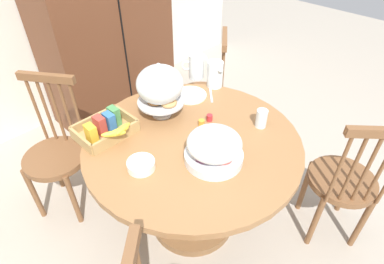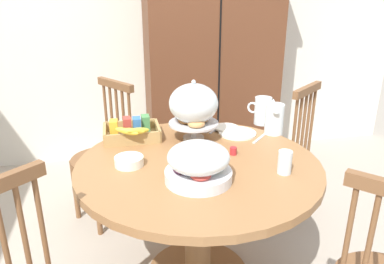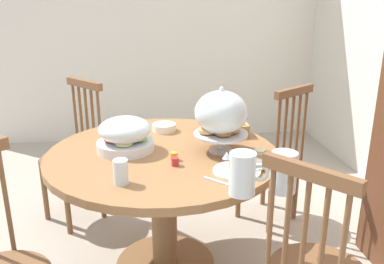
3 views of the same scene
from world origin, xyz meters
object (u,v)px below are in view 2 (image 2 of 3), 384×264
at_px(windsor_chair_far_side, 104,159).
at_px(china_plate_small, 226,127).
at_px(dining_table, 198,198).
at_px(fruit_platter_covered, 198,163).
at_px(orange_juice_pitcher, 274,120).
at_px(cereal_bowl, 129,161).
at_px(cereal_basket, 132,131).
at_px(china_plate_large, 237,133).
at_px(drinking_glass, 285,162).
at_px(windsor_chair_facing_door, 281,156).
at_px(pastry_stand_with_dome, 194,106).
at_px(milk_pitcher, 263,112).
at_px(butter_dish, 196,125).
at_px(wooden_armoire, 210,58).

height_order(windsor_chair_far_side, china_plate_small, windsor_chair_far_side).
distance_m(dining_table, windsor_chair_far_side, 0.91).
distance_m(fruit_platter_covered, orange_juice_pitcher, 0.74).
bearing_deg(cereal_bowl, cereal_basket, 84.44).
height_order(china_plate_large, china_plate_small, china_plate_small).
bearing_deg(cereal_bowl, drinking_glass, -18.13).
bearing_deg(fruit_platter_covered, china_plate_large, 55.53).
relative_size(windsor_chair_facing_door, orange_juice_pitcher, 5.19).
bearing_deg(pastry_stand_with_dome, windsor_chair_far_side, 138.46).
xyz_separation_m(china_plate_large, cereal_bowl, (-0.65, -0.29, 0.02)).
xyz_separation_m(windsor_chair_far_side, china_plate_small, (0.75, -0.36, 0.30)).
xyz_separation_m(dining_table, windsor_chair_far_side, (-0.49, 0.76, -0.08)).
distance_m(windsor_chair_facing_door, china_plate_small, 0.57).
bearing_deg(milk_pitcher, china_plate_small, -165.58).
bearing_deg(fruit_platter_covered, cereal_bowl, 143.08).
bearing_deg(cereal_bowl, fruit_platter_covered, -36.92).
bearing_deg(fruit_platter_covered, butter_dish, 78.51).
bearing_deg(cereal_basket, wooden_armoire, 56.42).
relative_size(dining_table, windsor_chair_facing_door, 1.24).
xyz_separation_m(cereal_basket, cereal_bowl, (-0.03, -0.34, -0.02)).
bearing_deg(drinking_glass, cereal_bowl, 161.87).
bearing_deg(orange_juice_pitcher, windsor_chair_far_side, 154.93).
relative_size(windsor_chair_facing_door, cereal_basket, 3.09).
relative_size(cereal_bowl, drinking_glass, 1.27).
relative_size(dining_table, butter_dish, 20.11).
distance_m(dining_table, orange_juice_pitcher, 0.66).
xyz_separation_m(pastry_stand_with_dome, cereal_bowl, (-0.38, -0.27, -0.17)).
bearing_deg(dining_table, drinking_glass, -29.40).
distance_m(wooden_armoire, china_plate_large, 1.21).
distance_m(dining_table, drinking_glass, 0.49).
relative_size(windsor_chair_facing_door, milk_pitcher, 5.61).
bearing_deg(china_plate_small, dining_table, -123.62).
relative_size(cereal_basket, drinking_glass, 2.87).
distance_m(wooden_armoire, orange_juice_pitcher, 1.22).
height_order(cereal_basket, china_plate_large, cereal_basket).
xyz_separation_m(wooden_armoire, orange_juice_pitcher, (0.08, -1.21, -0.16)).
distance_m(windsor_chair_far_side, cereal_basket, 0.55).
bearing_deg(windsor_chair_facing_door, windsor_chair_far_side, 170.10).
relative_size(windsor_chair_facing_door, china_plate_large, 4.43).
height_order(fruit_platter_covered, cereal_bowl, fruit_platter_covered).
xyz_separation_m(milk_pitcher, china_plate_large, (-0.21, -0.14, -0.07)).
bearing_deg(cereal_bowl, china_plate_small, 31.72).
bearing_deg(butter_dish, windsor_chair_facing_door, 5.68).
xyz_separation_m(windsor_chair_facing_door, china_plate_large, (-0.41, -0.23, 0.29)).
relative_size(wooden_armoire, cereal_bowl, 14.00).
xyz_separation_m(china_plate_large, drinking_glass, (0.05, -0.52, 0.05)).
xyz_separation_m(china_plate_small, cereal_bowl, (-0.60, -0.37, 0.01)).
bearing_deg(fruit_platter_covered, milk_pitcher, 49.41).
relative_size(dining_table, cereal_bowl, 8.62).
bearing_deg(china_plate_small, wooden_armoire, 80.59).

